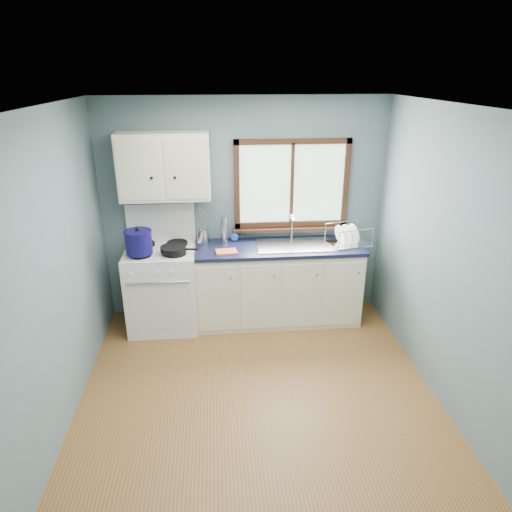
{
  "coord_description": "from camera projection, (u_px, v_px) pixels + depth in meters",
  "views": [
    {
      "loc": [
        -0.32,
        -3.21,
        2.74
      ],
      "look_at": [
        0.05,
        0.9,
        1.05
      ],
      "focal_mm": 32.0,
      "sensor_mm": 36.0,
      "label": 1
    }
  ],
  "objects": [
    {
      "name": "dish_rack",
      "position": [
        348.0,
        239.0,
        5.12
      ],
      "size": [
        0.51,
        0.44,
        0.23
      ],
      "rotation": [
        0.0,
        0.0,
        0.26
      ],
      "color": "silver",
      "rests_on": "countertop"
    },
    {
      "name": "soap_bottle",
      "position": [
        234.0,
        232.0,
        5.16
      ],
      "size": [
        0.1,
        0.1,
        0.24
      ],
      "primitive_type": "imported",
      "rotation": [
        0.0,
        0.0,
        -0.1
      ],
      "color": "blue",
      "rests_on": "countertop"
    },
    {
      "name": "upper_cabinets",
      "position": [
        164.0,
        167.0,
        4.77
      ],
      "size": [
        0.95,
        0.35,
        0.7
      ],
      "color": "#EFEAC8",
      "rests_on": "wall_back"
    },
    {
      "name": "floor",
      "position": [
        260.0,
        405.0,
        4.03
      ],
      "size": [
        3.2,
        3.6,
        0.02
      ],
      "primitive_type": "cube",
      "color": "brown",
      "rests_on": "ground"
    },
    {
      "name": "ceiling",
      "position": [
        261.0,
        106.0,
        3.07
      ],
      "size": [
        3.2,
        3.6,
        0.02
      ],
      "primitive_type": "cube",
      "color": "white",
      "rests_on": "wall_back"
    },
    {
      "name": "wall_front",
      "position": [
        303.0,
        459.0,
        1.88
      ],
      "size": [
        3.2,
        0.02,
        2.5
      ],
      "primitive_type": "cube",
      "color": "slate",
      "rests_on": "ground"
    },
    {
      "name": "thermos",
      "position": [
        224.0,
        230.0,
        5.11
      ],
      "size": [
        0.09,
        0.09,
        0.31
      ],
      "primitive_type": "cylinder",
      "rotation": [
        0.0,
        0.0,
        0.28
      ],
      "color": "silver",
      "rests_on": "countertop"
    },
    {
      "name": "base_cabinets",
      "position": [
        278.0,
        287.0,
        5.27
      ],
      "size": [
        1.85,
        0.6,
        0.88
      ],
      "color": "#EFEAC8",
      "rests_on": "floor"
    },
    {
      "name": "sink",
      "position": [
        294.0,
        250.0,
        5.12
      ],
      "size": [
        0.84,
        0.46,
        0.44
      ],
      "color": "silver",
      "rests_on": "countertop"
    },
    {
      "name": "window",
      "position": [
        292.0,
        191.0,
        5.14
      ],
      "size": [
        1.36,
        0.1,
        1.03
      ],
      "color": "#9EC6A8",
      "rests_on": "wall_back"
    },
    {
      "name": "wall_right",
      "position": [
        458.0,
        268.0,
        3.69
      ],
      "size": [
        0.02,
        3.6,
        2.5
      ],
      "primitive_type": "cube",
      "color": "slate",
      "rests_on": "ground"
    },
    {
      "name": "countertop",
      "position": [
        278.0,
        248.0,
        5.09
      ],
      "size": [
        1.89,
        0.64,
        0.04
      ],
      "primitive_type": "cube",
      "color": "black",
      "rests_on": "base_cabinets"
    },
    {
      "name": "wall_back",
      "position": [
        244.0,
        210.0,
        5.22
      ],
      "size": [
        3.2,
        0.02,
        2.5
      ],
      "primitive_type": "cube",
      "color": "slate",
      "rests_on": "ground"
    },
    {
      "name": "dish_towel",
      "position": [
        226.0,
        252.0,
        4.9
      ],
      "size": [
        0.24,
        0.18,
        0.02
      ],
      "primitive_type": "cube",
      "rotation": [
        0.0,
        0.0,
        0.1
      ],
      "color": "orange",
      "rests_on": "countertop"
    },
    {
      "name": "utensil_crock",
      "position": [
        203.0,
        236.0,
        5.12
      ],
      "size": [
        0.14,
        0.14,
        0.42
      ],
      "rotation": [
        0.0,
        0.0,
        -0.03
      ],
      "color": "silver",
      "rests_on": "countertop"
    },
    {
      "name": "stockpot",
      "position": [
        139.0,
        242.0,
        4.73
      ],
      "size": [
        0.34,
        0.34,
        0.28
      ],
      "rotation": [
        0.0,
        0.0,
        0.21
      ],
      "color": "#100C48",
      "rests_on": "gas_range"
    },
    {
      "name": "skillet",
      "position": [
        174.0,
        249.0,
        4.81
      ],
      "size": [
        0.42,
        0.31,
        0.05
      ],
      "rotation": [
        0.0,
        0.0,
        -0.14
      ],
      "color": "black",
      "rests_on": "gas_range"
    },
    {
      "name": "gas_range",
      "position": [
        163.0,
        286.0,
        5.12
      ],
      "size": [
        0.76,
        0.69,
        1.36
      ],
      "color": "white",
      "rests_on": "floor"
    },
    {
      "name": "wall_left",
      "position": [
        47.0,
        284.0,
        3.42
      ],
      "size": [
        0.02,
        3.6,
        2.5
      ],
      "primitive_type": "cube",
      "color": "slate",
      "rests_on": "ground"
    }
  ]
}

